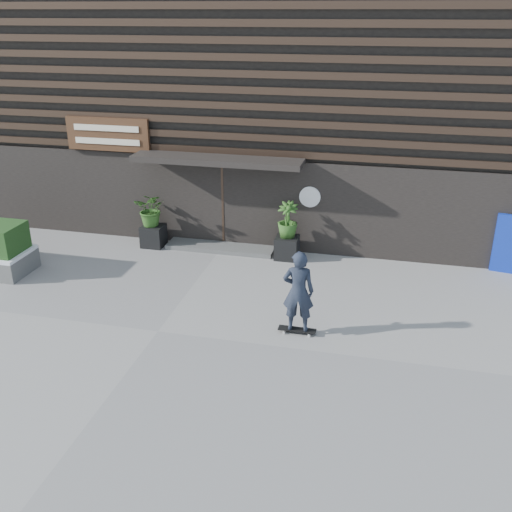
# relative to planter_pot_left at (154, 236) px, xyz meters

# --- Properties ---
(ground) EXTENTS (80.00, 80.00, 0.00)m
(ground) POSITION_rel_planter_pot_left_xyz_m (1.90, -4.40, -0.30)
(ground) COLOR gray
(ground) RESTS_ON ground
(entrance_step) EXTENTS (3.00, 0.80, 0.12)m
(entrance_step) POSITION_rel_planter_pot_left_xyz_m (1.90, 0.20, -0.24)
(entrance_step) COLOR #4E4E4C
(entrance_step) RESTS_ON ground
(planter_pot_left) EXTENTS (0.60, 0.60, 0.60)m
(planter_pot_left) POSITION_rel_planter_pot_left_xyz_m (0.00, 0.00, 0.00)
(planter_pot_left) COLOR black
(planter_pot_left) RESTS_ON ground
(bamboo_left) EXTENTS (0.86, 0.75, 0.96)m
(bamboo_left) POSITION_rel_planter_pot_left_xyz_m (0.00, 0.00, 0.78)
(bamboo_left) COLOR #2D591E
(bamboo_left) RESTS_ON planter_pot_left
(planter_pot_right) EXTENTS (0.60, 0.60, 0.60)m
(planter_pot_right) POSITION_rel_planter_pot_left_xyz_m (3.80, 0.00, 0.00)
(planter_pot_right) COLOR black
(planter_pot_right) RESTS_ON ground
(bamboo_right) EXTENTS (0.54, 0.54, 0.96)m
(bamboo_right) POSITION_rel_planter_pot_left_xyz_m (3.80, 0.00, 0.78)
(bamboo_right) COLOR #2D591E
(bamboo_right) RESTS_ON planter_pot_right
(building) EXTENTS (18.00, 11.00, 8.00)m
(building) POSITION_rel_planter_pot_left_xyz_m (1.90, 5.56, 3.69)
(building) COLOR black
(building) RESTS_ON ground
(skateboarder) EXTENTS (0.78, 0.47, 1.82)m
(skateboarder) POSITION_rel_planter_pot_left_xyz_m (4.72, -3.81, 0.65)
(skateboarder) COLOR black
(skateboarder) RESTS_ON ground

